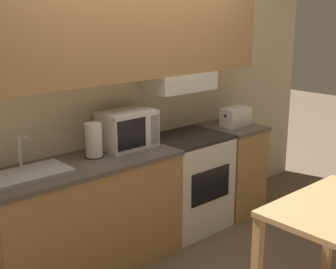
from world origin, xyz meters
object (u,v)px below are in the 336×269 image
object	(u,v)px
sink_basin	(29,173)
microwave	(127,129)
stove_range	(188,182)
paper_towel_roll	(94,140)
toaster	(236,116)

from	to	relation	value
sink_basin	microwave	bearing A→B (deg)	5.94
microwave	sink_basin	world-z (taller)	microwave
stove_range	microwave	world-z (taller)	microwave
sink_basin	paper_towel_roll	distance (m)	0.58
paper_towel_roll	stove_range	bearing A→B (deg)	-2.81
stove_range	paper_towel_roll	world-z (taller)	paper_towel_roll
stove_range	sink_basin	size ratio (longest dim) A/B	1.60
paper_towel_roll	microwave	bearing A→B (deg)	6.99
stove_range	paper_towel_roll	bearing A→B (deg)	177.19
stove_range	toaster	size ratio (longest dim) A/B	2.84
sink_basin	paper_towel_roll	size ratio (longest dim) A/B	2.07
stove_range	toaster	xyz separation A→B (m)	(0.62, -0.03, 0.53)
stove_range	sink_basin	bearing A→B (deg)	-179.84
toaster	paper_towel_roll	world-z (taller)	paper_towel_roll
toaster	paper_towel_roll	bearing A→B (deg)	177.36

